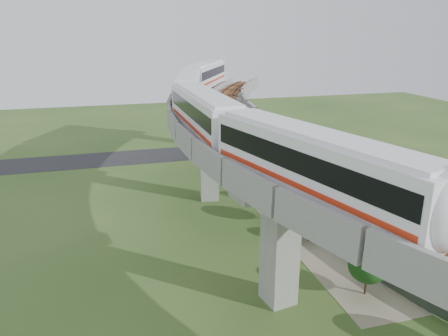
{
  "coord_description": "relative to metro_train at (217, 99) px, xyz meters",
  "views": [
    {
      "loc": [
        -10.28,
        -35.8,
        19.02
      ],
      "look_at": [
        -0.64,
        -1.39,
        7.5
      ],
      "focal_mm": 35.0,
      "sensor_mm": 36.0,
      "label": 1
    }
  ],
  "objects": [
    {
      "name": "viaduct",
      "position": [
        3.22,
        -5.73,
        -3.26
      ],
      "size": [
        19.58,
        73.98,
        11.4
      ],
      "color": "#99968E",
      "rests_on": "ground"
    },
    {
      "name": "tree_3",
      "position": [
        5.34,
        -3.36,
        -9.99
      ],
      "size": [
        2.91,
        2.91,
        3.56
      ],
      "color": "#382314",
      "rests_on": "ground"
    },
    {
      "name": "tree_0",
      "position": [
        10.4,
        16.18,
        -9.85
      ],
      "size": [
        2.74,
        2.74,
        3.63
      ],
      "color": "#382314",
      "rests_on": "ground"
    },
    {
      "name": "car_white",
      "position": [
        11.72,
        -9.26,
        -11.71
      ],
      "size": [
        2.89,
        3.49,
        1.12
      ],
      "primitive_type": "imported",
      "rotation": [
        0.0,
        0.0,
        0.57
      ],
      "color": "white",
      "rests_on": "dirt_lot"
    },
    {
      "name": "fence",
      "position": [
        9.13,
        -5.73,
        -11.56
      ],
      "size": [
        3.87,
        38.73,
        1.5
      ],
      "color": "#2D382D",
      "rests_on": "ground"
    },
    {
      "name": "metro_train",
      "position": [
        0.0,
        0.0,
        0.0
      ],
      "size": [
        13.37,
        61.03,
        3.64
      ],
      "color": "white",
      "rests_on": "ground"
    },
    {
      "name": "tree_5",
      "position": [
        6.87,
        -17.22,
        -9.96
      ],
      "size": [
        2.87,
        2.87,
        3.57
      ],
      "color": "#382314",
      "rests_on": "ground"
    },
    {
      "name": "ground",
      "position": [
        -0.62,
        -5.73,
        -12.31
      ],
      "size": [
        160.0,
        160.0,
        0.0
      ],
      "primitive_type": "plane",
      "color": "#305120",
      "rests_on": "ground"
    },
    {
      "name": "tree_2",
      "position": [
        6.99,
        1.96,
        -10.44
      ],
      "size": [
        2.03,
        2.03,
        2.74
      ],
      "color": "#382314",
      "rests_on": "ground"
    },
    {
      "name": "asphalt_road",
      "position": [
        -0.62,
        24.27,
        -12.29
      ],
      "size": [
        60.0,
        8.0,
        0.03
      ],
      "primitive_type": "cube",
      "color": "#232326",
      "rests_on": "ground"
    },
    {
      "name": "car_dark",
      "position": [
        12.3,
        2.33,
        -11.73
      ],
      "size": [
        3.85,
        1.83,
        1.08
      ],
      "primitive_type": "imported",
      "rotation": [
        0.0,
        0.0,
        1.48
      ],
      "color": "black",
      "rests_on": "dirt_lot"
    },
    {
      "name": "dirt_lot",
      "position": [
        13.38,
        -7.73,
        -12.29
      ],
      "size": [
        18.0,
        26.0,
        0.04
      ],
      "primitive_type": "cube",
      "color": "gray",
      "rests_on": "ground"
    },
    {
      "name": "car_red",
      "position": [
        12.63,
        -5.86,
        -11.65
      ],
      "size": [
        3.09,
        3.88,
        1.24
      ],
      "primitive_type": "imported",
      "rotation": [
        0.0,
        0.0,
        -0.55
      ],
      "color": "maroon",
      "rests_on": "dirt_lot"
    },
    {
      "name": "tree_4",
      "position": [
        6.57,
        -8.31,
        -10.67
      ],
      "size": [
        2.1,
        2.1,
        2.53
      ],
      "color": "#382314",
      "rests_on": "ground"
    },
    {
      "name": "tree_1",
      "position": [
        9.29,
        11.23,
        -10.55
      ],
      "size": [
        2.33,
        2.33,
        2.75
      ],
      "color": "#382314",
      "rests_on": "ground"
    }
  ]
}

